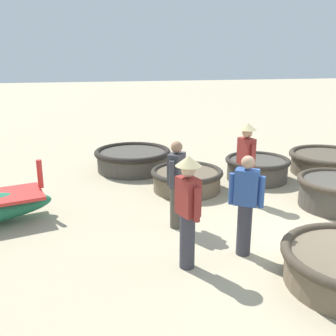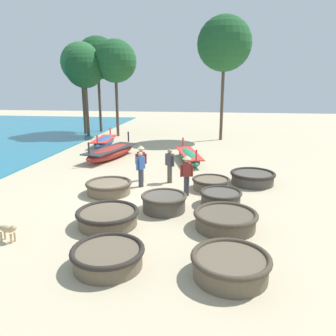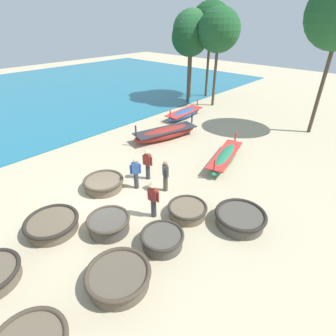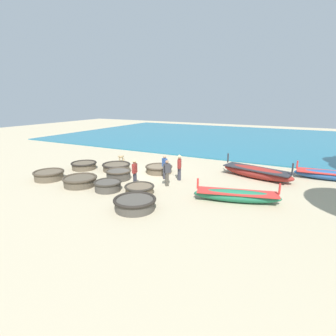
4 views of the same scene
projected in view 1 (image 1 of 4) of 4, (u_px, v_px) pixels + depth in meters
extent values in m
cylinder|color=#4C473F|center=(257.00, 170.00, 9.62)|extent=(1.45, 1.45, 0.49)
torus|color=#332D26|center=(258.00, 160.00, 9.55)|extent=(1.57, 1.57, 0.12)
cylinder|color=#4C473F|center=(133.00, 161.00, 10.42)|extent=(1.86, 1.86, 0.49)
torus|color=#28231E|center=(133.00, 152.00, 10.36)|extent=(2.01, 2.01, 0.15)
cylinder|color=brown|center=(329.00, 164.00, 10.14)|extent=(1.87, 1.87, 0.48)
torus|color=#42382B|center=(330.00, 155.00, 10.07)|extent=(2.02, 2.02, 0.15)
cylinder|color=brown|center=(187.00, 181.00, 8.89)|extent=(1.51, 1.51, 0.42)
torus|color=#332D26|center=(187.00, 172.00, 8.83)|extent=(1.63, 1.63, 0.12)
cylinder|color=red|center=(40.00, 174.00, 7.34)|extent=(0.10, 0.10, 0.54)
cylinder|color=#383842|center=(244.00, 183.00, 8.11)|extent=(0.22, 0.22, 0.82)
cube|color=maroon|center=(246.00, 151.00, 7.92)|extent=(0.38, 0.30, 0.54)
sphere|color=tan|center=(247.00, 133.00, 7.81)|extent=(0.20, 0.20, 0.20)
cylinder|color=maroon|center=(253.00, 156.00, 7.74)|extent=(0.09, 0.09, 0.48)
cylinder|color=maroon|center=(240.00, 151.00, 8.12)|extent=(0.09, 0.09, 0.48)
cone|color=#D1BC84|center=(248.00, 126.00, 7.78)|extent=(0.36, 0.36, 0.14)
cylinder|color=#383842|center=(187.00, 241.00, 5.61)|extent=(0.22, 0.22, 0.82)
cube|color=maroon|center=(188.00, 196.00, 5.42)|extent=(0.39, 0.32, 0.54)
sphere|color=#DBB28E|center=(188.00, 170.00, 5.31)|extent=(0.20, 0.20, 0.20)
cylinder|color=maroon|center=(197.00, 205.00, 5.25)|extent=(0.09, 0.09, 0.48)
cylinder|color=maroon|center=(179.00, 195.00, 5.61)|extent=(0.09, 0.09, 0.48)
cone|color=#D1BC84|center=(188.00, 161.00, 5.28)|extent=(0.36, 0.36, 0.14)
cylinder|color=#383842|center=(244.00, 229.00, 5.98)|extent=(0.22, 0.22, 0.82)
cube|color=#33569E|center=(247.00, 187.00, 5.79)|extent=(0.37, 0.40, 0.54)
sphere|color=tan|center=(248.00, 162.00, 5.69)|extent=(0.20, 0.20, 0.20)
cylinder|color=#33569E|center=(232.00, 189.00, 5.88)|extent=(0.09, 0.09, 0.48)
cylinder|color=#33569E|center=(262.00, 192.00, 5.74)|extent=(0.09, 0.09, 0.48)
cylinder|color=#4C473D|center=(176.00, 206.00, 6.92)|extent=(0.22, 0.22, 0.82)
cube|color=#3D3D42|center=(176.00, 169.00, 6.73)|extent=(0.40, 0.37, 0.54)
sphere|color=#A37556|center=(177.00, 147.00, 6.63)|extent=(0.20, 0.20, 0.20)
cylinder|color=#3D3D42|center=(172.00, 175.00, 6.55)|extent=(0.09, 0.09, 0.48)
cylinder|color=#3D3D42|center=(181.00, 168.00, 6.94)|extent=(0.09, 0.09, 0.48)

